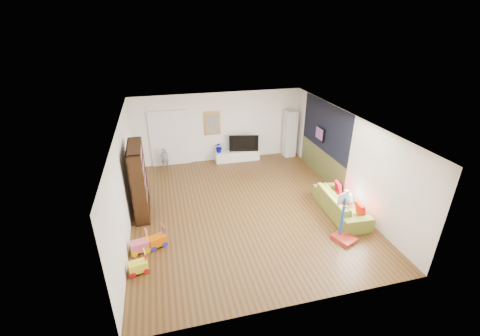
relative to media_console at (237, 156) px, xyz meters
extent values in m
cube|color=brown|center=(-0.67, -3.48, -0.20)|extent=(6.50, 7.50, 0.00)
cube|color=white|center=(-0.67, -3.48, 2.50)|extent=(6.50, 7.50, 0.00)
cube|color=white|center=(-0.67, 0.27, 1.15)|extent=(6.50, 0.00, 2.70)
cube|color=white|center=(-0.67, -7.23, 1.15)|extent=(6.50, 0.00, 2.70)
cube|color=silver|center=(-3.92, -3.48, 1.15)|extent=(0.00, 7.50, 2.70)
cube|color=silver|center=(2.58, -3.48, 1.15)|extent=(0.00, 7.50, 2.70)
cube|color=black|center=(2.57, -2.08, 1.65)|extent=(0.01, 3.20, 1.70)
cube|color=brown|center=(2.57, -2.08, 0.30)|extent=(0.01, 3.20, 1.00)
cube|color=white|center=(-2.57, 0.23, 0.85)|extent=(1.45, 0.06, 2.10)
cube|color=gold|center=(-0.92, 0.23, 1.35)|extent=(0.62, 0.06, 0.92)
cube|color=#7F3F8C|center=(2.50, -1.88, 1.35)|extent=(0.04, 0.56, 0.46)
cube|color=white|center=(0.00, 0.00, 0.00)|extent=(1.75, 0.45, 0.41)
cube|color=silver|center=(2.18, -0.03, 0.75)|extent=(0.45, 0.45, 1.90)
cube|color=#311C0C|center=(-3.59, -2.98, 0.85)|extent=(0.39, 1.45, 2.11)
imported|color=olive|center=(2.02, -4.46, 0.11)|extent=(0.95, 2.20, 0.63)
cube|color=red|center=(1.47, -5.61, 0.46)|extent=(0.62, 0.68, 1.32)
cube|color=#FFF32E|center=(-3.64, -5.51, 0.07)|extent=(0.45, 0.33, 0.55)
cube|color=#E16000|center=(-3.22, -4.70, 0.08)|extent=(0.50, 0.41, 0.57)
cube|color=#F1607D|center=(-3.62, -4.80, 0.09)|extent=(0.48, 0.35, 0.59)
imported|color=slate|center=(-2.83, -0.01, 0.20)|extent=(0.32, 0.24, 0.80)
imported|color=black|center=(0.26, 0.01, 0.53)|extent=(1.16, 0.38, 0.66)
imported|color=#020B88|center=(-0.71, 0.03, 0.42)|extent=(0.43, 0.39, 0.43)
cube|color=red|center=(2.20, -5.10, 0.29)|extent=(0.14, 0.40, 0.39)
cube|color=white|center=(2.26, -4.43, 0.29)|extent=(0.14, 0.36, 0.35)
cube|color=#B9001F|center=(2.26, -3.83, 0.29)|extent=(0.15, 0.36, 0.35)
camera|label=1|loc=(-2.79, -11.45, 5.06)|focal=24.00mm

